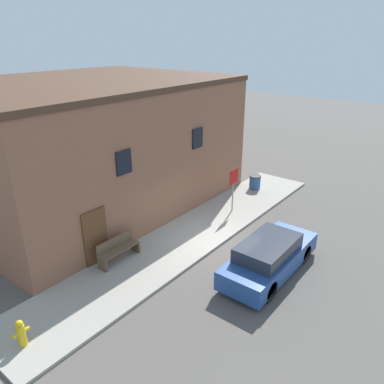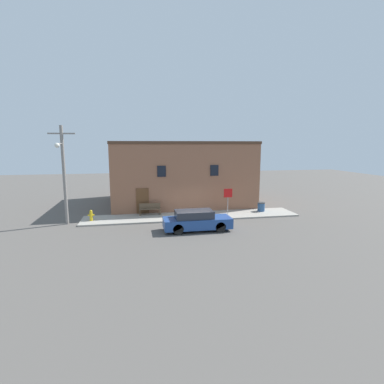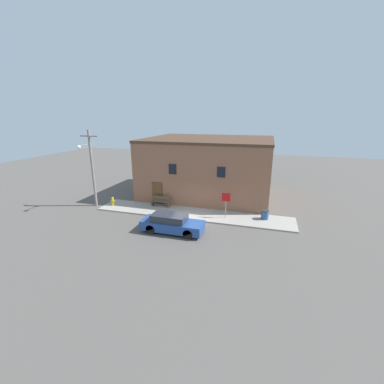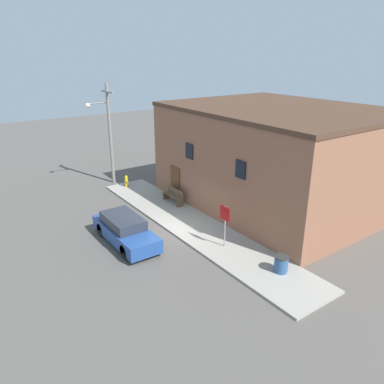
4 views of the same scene
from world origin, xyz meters
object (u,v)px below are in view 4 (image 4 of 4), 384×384
(trash_bin, at_px, (281,264))
(parked_car, at_px, (125,230))
(stop_sign, at_px, (225,219))
(bench, at_px, (174,195))
(utility_pole, at_px, (108,130))
(fire_hydrant, at_px, (126,181))

(trash_bin, height_order, parked_car, parked_car)
(stop_sign, xyz_separation_m, bench, (-6.18, 1.04, -1.01))
(stop_sign, bearing_deg, utility_pole, -177.93)
(bench, bearing_deg, parked_car, -58.65)
(fire_hydrant, xyz_separation_m, stop_sign, (10.56, 0.08, 1.07))
(trash_bin, xyz_separation_m, parked_car, (-6.45, -4.20, 0.18))
(fire_hydrant, bearing_deg, utility_pole, -167.64)
(trash_bin, relative_size, utility_pole, 0.11)
(fire_hydrant, relative_size, bench, 0.48)
(fire_hydrant, height_order, stop_sign, stop_sign)
(bench, bearing_deg, stop_sign, -9.56)
(fire_hydrant, height_order, utility_pole, utility_pole)
(parked_car, bearing_deg, fire_hydrant, 153.80)
(trash_bin, xyz_separation_m, utility_pole, (-15.31, -1.00, 3.36))
(bench, bearing_deg, trash_bin, -2.99)
(trash_bin, relative_size, parked_car, 0.17)
(stop_sign, xyz_separation_m, parked_car, (-3.33, -3.64, -0.91))
(fire_hydrant, height_order, parked_car, parked_car)
(stop_sign, height_order, bench, stop_sign)
(stop_sign, height_order, trash_bin, stop_sign)
(fire_hydrant, distance_m, stop_sign, 10.61)
(fire_hydrant, distance_m, trash_bin, 13.70)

